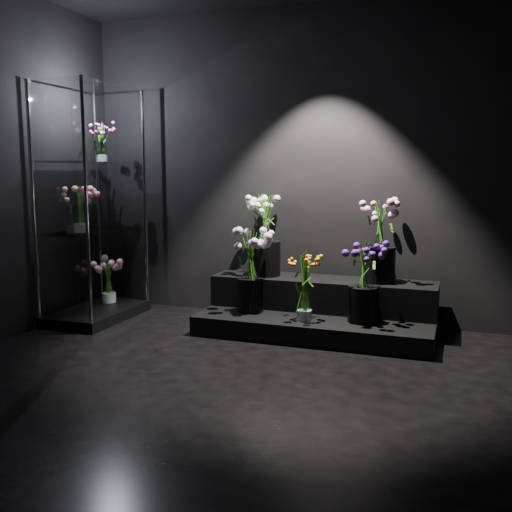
% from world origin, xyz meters
% --- Properties ---
extents(floor, '(4.00, 4.00, 0.00)m').
position_xyz_m(floor, '(0.00, 0.00, 0.00)').
color(floor, black).
rests_on(floor, ground).
extents(wall_back, '(4.00, 0.00, 4.00)m').
position_xyz_m(wall_back, '(0.00, 2.00, 1.40)').
color(wall_back, black).
rests_on(wall_back, floor).
extents(display_riser, '(1.93, 0.86, 0.43)m').
position_xyz_m(display_riser, '(0.33, 1.61, 0.18)').
color(display_riser, black).
rests_on(display_riser, floor).
extents(display_case, '(0.57, 0.95, 2.10)m').
position_xyz_m(display_case, '(-1.70, 1.31, 1.05)').
color(display_case, black).
rests_on(display_case, floor).
extents(bouquet_orange_bells, '(0.28, 0.28, 0.56)m').
position_xyz_m(bouquet_orange_bells, '(0.28, 1.32, 0.45)').
color(bouquet_orange_bells, white).
rests_on(bouquet_orange_bells, display_riser).
extents(bouquet_lilac, '(0.45, 0.45, 0.70)m').
position_xyz_m(bouquet_lilac, '(-0.23, 1.43, 0.56)').
color(bouquet_lilac, black).
rests_on(bouquet_lilac, display_riser).
extents(bouquet_purple, '(0.34, 0.34, 0.65)m').
position_xyz_m(bouquet_purple, '(0.73, 1.41, 0.50)').
color(bouquet_purple, black).
rests_on(bouquet_purple, display_riser).
extents(bouquet_cream_roses, '(0.39, 0.39, 0.72)m').
position_xyz_m(bouquet_cream_roses, '(-0.19, 1.72, 0.83)').
color(bouquet_cream_roses, black).
rests_on(bouquet_cream_roses, display_riser).
extents(bouquet_pink_roses, '(0.42, 0.42, 0.69)m').
position_xyz_m(bouquet_pink_roses, '(0.81, 1.74, 0.81)').
color(bouquet_pink_roses, black).
rests_on(bouquet_pink_roses, display_riser).
extents(bouquet_case_pink, '(0.36, 0.36, 0.40)m').
position_xyz_m(bouquet_case_pink, '(-1.71, 1.15, 1.03)').
color(bouquet_case_pink, white).
rests_on(bouquet_case_pink, display_case).
extents(bouquet_case_magenta, '(0.27, 0.27, 0.35)m').
position_xyz_m(bouquet_case_magenta, '(-1.69, 1.48, 1.61)').
color(bouquet_case_magenta, white).
rests_on(bouquet_case_magenta, display_case).
extents(bouquet_case_base_pink, '(0.32, 0.32, 0.42)m').
position_xyz_m(bouquet_case_base_pink, '(-1.73, 1.56, 0.32)').
color(bouquet_case_base_pink, white).
rests_on(bouquet_case_base_pink, display_case).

